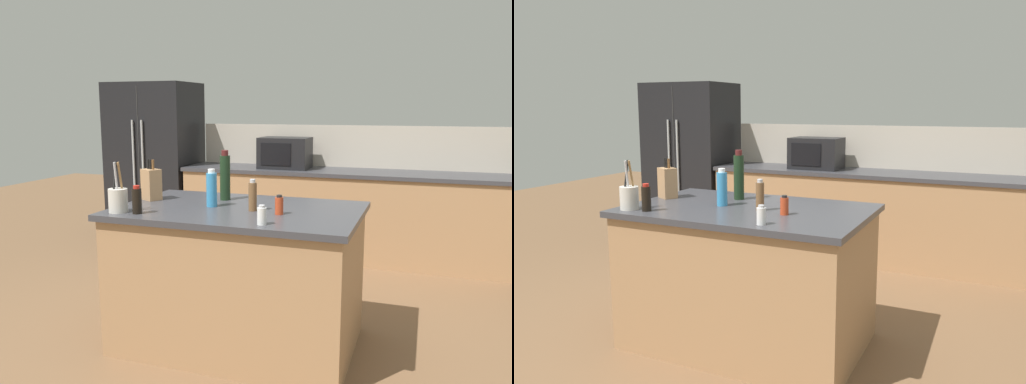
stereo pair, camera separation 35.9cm
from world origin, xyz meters
TOP-DOWN VIEW (x-y plane):
  - ground_plane at (0.00, 0.00)m, footprint 14.00×14.00m
  - back_counter_run at (0.30, 2.20)m, footprint 3.41×0.66m
  - wall_backsplash at (0.30, 2.52)m, footprint 3.37×0.03m
  - kitchen_island at (0.00, 0.00)m, footprint 1.59×1.02m
  - refrigerator at (-1.94, 2.25)m, footprint 0.99×0.75m
  - microwave at (-0.31, 2.20)m, footprint 0.53×0.39m
  - knife_block at (-0.70, 0.08)m, footprint 0.16×0.15m
  - utensil_crock at (-0.67, -0.37)m, footprint 0.12×0.12m
  - dish_soap_bottle at (-0.19, -0.01)m, footprint 0.07×0.07m
  - wine_bottle at (-0.20, 0.24)m, footprint 0.07×0.07m
  - salt_shaker at (0.29, -0.40)m, footprint 0.05×0.05m
  - spice_jar_paprika at (0.31, -0.11)m, footprint 0.05×0.05m
  - soy_sauce_bottle at (-0.53, -0.37)m, footprint 0.06×0.06m
  - pepper_grinder at (0.12, -0.06)m, footprint 0.05×0.05m

SIDE VIEW (x-z plane):
  - ground_plane at x=0.00m, z-range 0.00..0.00m
  - back_counter_run at x=0.30m, z-range 0.00..0.94m
  - kitchen_island at x=0.00m, z-range 0.00..0.94m
  - refrigerator at x=-1.94m, z-range 0.00..1.88m
  - salt_shaker at x=0.29m, z-range 0.94..1.05m
  - spice_jar_paprika at x=0.31m, z-range 0.94..1.06m
  - utensil_crock at x=-0.67m, z-range 0.86..1.18m
  - soy_sauce_bottle at x=-0.53m, z-range 0.93..1.11m
  - pepper_grinder at x=0.12m, z-range 0.93..1.14m
  - knife_block at x=-0.70m, z-range 0.91..1.20m
  - dish_soap_bottle at x=-0.19m, z-range 0.93..1.18m
  - microwave at x=-0.31m, z-range 0.94..1.27m
  - wine_bottle at x=-0.20m, z-range 0.93..1.28m
  - wall_backsplash at x=0.30m, z-range 0.94..1.40m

